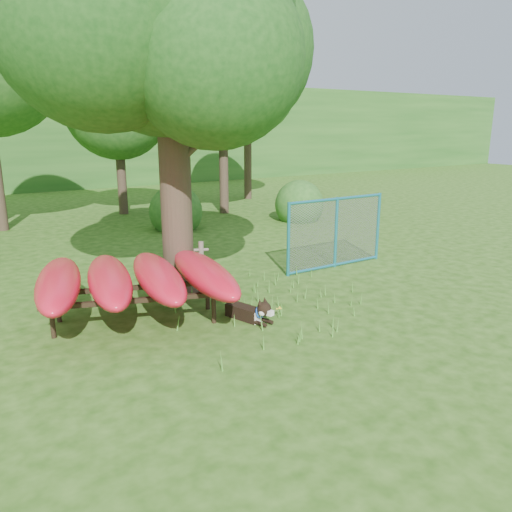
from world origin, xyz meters
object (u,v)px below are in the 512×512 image
oak_tree (166,23)px  fence_section (336,233)px  husky_dog (251,311)px  kayak_rack (134,278)px

oak_tree → fence_section: bearing=-5.4°
oak_tree → fence_section: 6.01m
husky_dog → fence_section: size_ratio=0.37×
kayak_rack → fence_section: bearing=27.6°
husky_dog → fence_section: 4.18m
oak_tree → fence_section: oak_tree is taller
fence_section → oak_tree: bearing=174.4°
oak_tree → husky_dog: bearing=-79.6°
fence_section → kayak_rack: bearing=-171.4°
kayak_rack → husky_dog: size_ratio=3.57×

